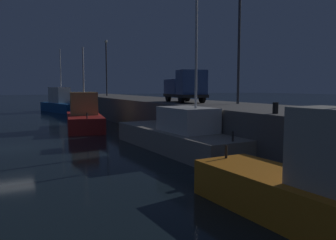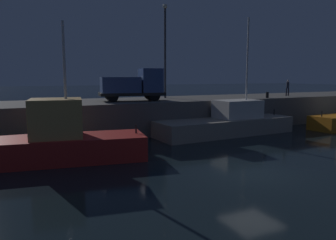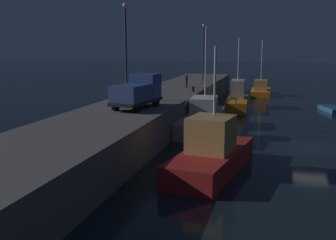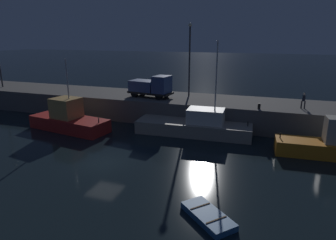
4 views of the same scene
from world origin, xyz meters
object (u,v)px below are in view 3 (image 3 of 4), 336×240
at_px(fishing_trawler_red, 202,118).
at_px(utility_truck, 137,92).
at_px(dinghy_orange_near, 332,109).
at_px(lamp_post_central, 203,48).
at_px(bollard_west, 193,89).
at_px(dockworker, 187,80).
at_px(fishing_boat_white, 212,154).
at_px(fishing_trawler_green, 237,99).
at_px(fishing_boat_blue, 261,90).
at_px(lamp_post_east, 126,45).

bearing_deg(fishing_trawler_red, utility_truck, 147.79).
height_order(dinghy_orange_near, lamp_post_central, lamp_post_central).
bearing_deg(fishing_trawler_red, bollard_west, 19.59).
bearing_deg(fishing_trawler_red, dockworker, 20.33).
relative_size(utility_truck, dockworker, 3.38).
bearing_deg(bollard_west, dockworker, 21.37).
xyz_separation_m(fishing_trawler_red, fishing_boat_white, (-13.31, -2.96, 0.23)).
height_order(fishing_trawler_green, dockworker, fishing_trawler_green).
bearing_deg(fishing_trawler_green, fishing_boat_blue, -8.60).
relative_size(fishing_boat_blue, utility_truck, 1.50).
xyz_separation_m(fishing_boat_white, lamp_post_east, (10.79, 9.50, 6.48)).
bearing_deg(lamp_post_east, bollard_west, -27.31).
distance_m(lamp_post_central, utility_truck, 27.19).
height_order(lamp_post_central, utility_truck, lamp_post_central).
height_order(fishing_boat_white, fishing_trawler_green, fishing_trawler_green).
xyz_separation_m(fishing_boat_blue, fishing_boat_white, (-40.29, 1.29, 0.36)).
height_order(fishing_trawler_green, bollard_west, fishing_trawler_green).
bearing_deg(fishing_boat_blue, dockworker, 154.39).
distance_m(fishing_boat_white, utility_truck, 10.20).
bearing_deg(lamp_post_central, utility_truck, 179.02).
relative_size(fishing_boat_white, lamp_post_east, 1.09).
distance_m(lamp_post_east, dockworker, 13.65).
bearing_deg(utility_truck, fishing_trawler_green, -18.01).
relative_size(fishing_boat_blue, dinghy_orange_near, 1.86).
bearing_deg(dinghy_orange_near, bollard_west, 115.85).
bearing_deg(fishing_boat_white, dockworker, 15.99).
distance_m(dinghy_orange_near, dockworker, 17.29).
relative_size(lamp_post_central, utility_truck, 1.42).
bearing_deg(dinghy_orange_near, lamp_post_central, 66.50).
bearing_deg(dockworker, bollard_west, -158.63).
xyz_separation_m(dinghy_orange_near, lamp_post_east, (-15.81, 19.44, 7.37)).
bearing_deg(lamp_post_central, lamp_post_east, 172.82).
xyz_separation_m(fishing_boat_white, fishing_trawler_green, (25.72, 0.91, 0.02)).
distance_m(fishing_trawler_red, dinghy_orange_near, 18.53).
relative_size(fishing_trawler_red, lamp_post_central, 1.51).
bearing_deg(lamp_post_central, fishing_trawler_red, -169.92).
xyz_separation_m(lamp_post_central, utility_truck, (-26.98, 0.46, -3.30)).
bearing_deg(fishing_trawler_green, fishing_boat_white, -177.97).
bearing_deg(fishing_boat_white, fishing_trawler_green, 2.03).
distance_m(dinghy_orange_near, utility_truck, 26.35).
relative_size(fishing_boat_white, fishing_trawler_green, 1.07).
distance_m(dinghy_orange_near, lamp_post_central, 19.35).
bearing_deg(lamp_post_central, fishing_boat_white, -168.95).
xyz_separation_m(dinghy_orange_near, dockworker, (-3.07, 16.68, 3.33)).
bearing_deg(fishing_boat_blue, fishing_trawler_red, 171.04).
distance_m(fishing_boat_blue, fishing_boat_white, 40.31).
bearing_deg(dockworker, fishing_boat_white, -164.01).
relative_size(fishing_boat_blue, lamp_post_central, 1.06).
distance_m(fishing_boat_white, lamp_post_central, 34.96).
bearing_deg(fishing_boat_blue, fishing_boat_white, 178.16).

